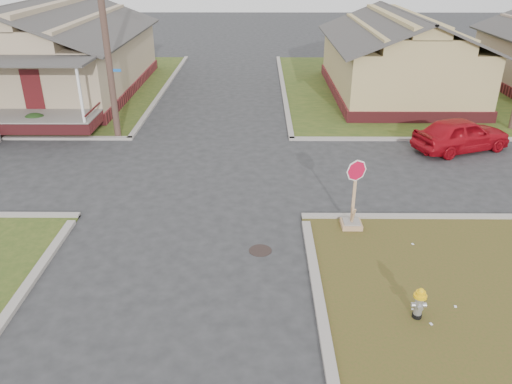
{
  "coord_description": "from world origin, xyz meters",
  "views": [
    {
      "loc": [
        2.17,
        -12.35,
        7.56
      ],
      "look_at": [
        2.07,
        1.0,
        1.1
      ],
      "focal_mm": 35.0,
      "sensor_mm": 36.0,
      "label": 1
    }
  ],
  "objects_px": {
    "stop_sign": "(352,213)",
    "red_sedan": "(461,134)",
    "utility_pole": "(105,30)",
    "fire_hydrant": "(419,302)"
  },
  "relations": [
    {
      "from": "utility_pole",
      "to": "stop_sign",
      "type": "distance_m",
      "value": 12.91
    },
    {
      "from": "stop_sign",
      "to": "fire_hydrant",
      "type": "bearing_deg",
      "value": -79.06
    },
    {
      "from": "fire_hydrant",
      "to": "red_sedan",
      "type": "height_order",
      "value": "red_sedan"
    },
    {
      "from": "utility_pole",
      "to": "red_sedan",
      "type": "height_order",
      "value": "utility_pole"
    },
    {
      "from": "fire_hydrant",
      "to": "stop_sign",
      "type": "height_order",
      "value": "stop_sign"
    },
    {
      "from": "stop_sign",
      "to": "red_sedan",
      "type": "height_order",
      "value": "stop_sign"
    },
    {
      "from": "utility_pole",
      "to": "fire_hydrant",
      "type": "height_order",
      "value": "utility_pole"
    },
    {
      "from": "utility_pole",
      "to": "fire_hydrant",
      "type": "bearing_deg",
      "value": -50.87
    },
    {
      "from": "fire_hydrant",
      "to": "utility_pole",
      "type": "bearing_deg",
      "value": 129.65
    },
    {
      "from": "fire_hydrant",
      "to": "red_sedan",
      "type": "distance_m",
      "value": 11.76
    }
  ]
}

